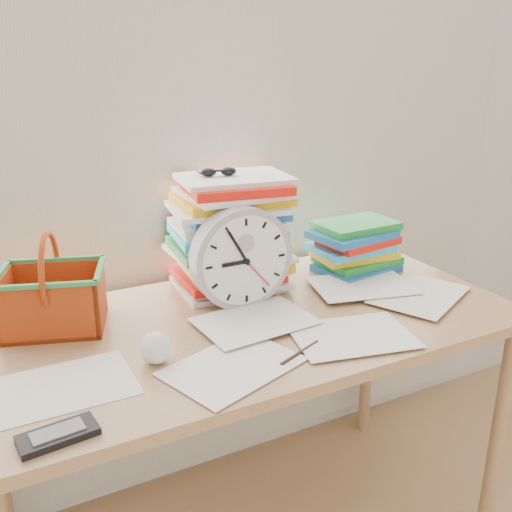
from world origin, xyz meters
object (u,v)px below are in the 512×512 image
paper_stack (230,233)px  book_stack (355,247)px  clock (241,258)px  basket (51,282)px  desk (251,344)px  calculator (58,435)px

paper_stack → book_stack: 0.42m
paper_stack → clock: 0.15m
book_stack → basket: basket is taller
paper_stack → book_stack: (0.40, -0.06, -0.09)m
clock → basket: size_ratio=1.13×
paper_stack → basket: paper_stack is taller
paper_stack → clock: paper_stack is taller
desk → clock: clock is taller
book_stack → basket: 0.91m
basket → desk: bearing=-3.3°
clock → book_stack: clock is taller
clock → paper_stack: bearing=76.5°
desk → clock: size_ratio=5.01×
book_stack → calculator: size_ratio=1.93×
desk → paper_stack: bearing=77.9°
basket → clock: bearing=6.5°
paper_stack → calculator: size_ratio=2.40×
calculator → paper_stack: bearing=35.2°
paper_stack → book_stack: size_ratio=1.25×
paper_stack → clock: bearing=-103.5°
basket → calculator: size_ratio=1.78×
book_stack → basket: (-0.91, 0.01, 0.04)m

